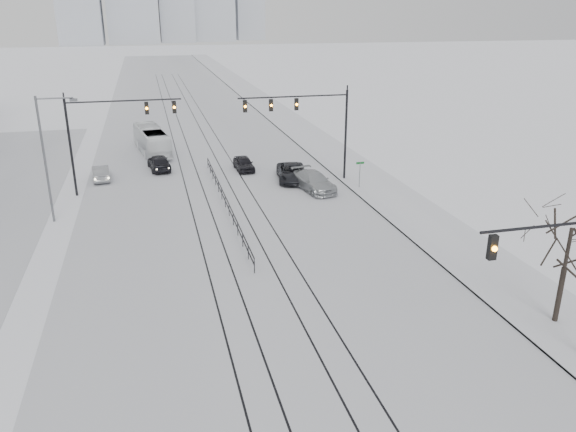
% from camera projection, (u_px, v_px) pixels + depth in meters
% --- Properties ---
extents(road, '(22.00, 260.00, 0.02)m').
position_uv_depth(road, '(192.00, 131.00, 70.87)').
color(road, silver).
rests_on(road, ground).
extents(sidewalk_east, '(5.00, 260.00, 0.16)m').
position_uv_depth(sidewalk_east, '(295.00, 126.00, 73.93)').
color(sidewalk_east, silver).
rests_on(sidewalk_east, ground).
extents(curb, '(0.10, 260.00, 0.12)m').
position_uv_depth(curb, '(277.00, 127.00, 73.38)').
color(curb, gray).
rests_on(curb, ground).
extents(tram_rails, '(5.30, 180.00, 0.01)m').
position_uv_depth(tram_rails, '(210.00, 173.00, 52.66)').
color(tram_rails, black).
rests_on(tram_rails, ground).
extents(traffic_mast_near, '(6.10, 0.37, 7.00)m').
position_uv_depth(traffic_mast_near, '(571.00, 270.00, 22.59)').
color(traffic_mast_near, black).
rests_on(traffic_mast_near, ground).
extents(traffic_mast_ne, '(9.60, 0.37, 8.00)m').
position_uv_depth(traffic_mast_ne, '(309.00, 118.00, 47.98)').
color(traffic_mast_ne, black).
rests_on(traffic_mast_ne, ground).
extents(traffic_mast_nw, '(9.10, 0.37, 8.00)m').
position_uv_depth(traffic_mast_nw, '(107.00, 127.00, 45.15)').
color(traffic_mast_nw, black).
rests_on(traffic_mast_nw, ground).
extents(street_light_west, '(2.73, 0.25, 9.00)m').
position_uv_depth(street_light_west, '(48.00, 151.00, 38.98)').
color(street_light_west, '#595B60').
rests_on(street_light_west, ground).
extents(bare_tree, '(4.40, 4.40, 6.10)m').
position_uv_depth(bare_tree, '(570.00, 238.00, 25.90)').
color(bare_tree, black).
rests_on(bare_tree, ground).
extents(median_fence, '(0.06, 24.00, 1.00)m').
position_uv_depth(median_fence, '(225.00, 201.00, 43.38)').
color(median_fence, black).
rests_on(median_fence, ground).
extents(street_sign, '(0.70, 0.06, 2.40)m').
position_uv_depth(street_sign, '(360.00, 171.00, 47.52)').
color(street_sign, '#595B60').
rests_on(street_sign, ground).
extents(sedan_sb_inner, '(2.35, 4.67, 1.53)m').
position_uv_depth(sedan_sb_inner, '(159.00, 162.00, 53.45)').
color(sedan_sb_inner, black).
rests_on(sedan_sb_inner, ground).
extents(sedan_sb_outer, '(1.82, 4.18, 1.34)m').
position_uv_depth(sedan_sb_outer, '(101.00, 173.00, 50.38)').
color(sedan_sb_outer, gray).
rests_on(sedan_sb_outer, ground).
extents(sedan_nb_front, '(3.28, 5.70, 1.49)m').
position_uv_depth(sedan_nb_front, '(292.00, 173.00, 50.15)').
color(sedan_nb_front, black).
rests_on(sedan_nb_front, ground).
extents(sedan_nb_right, '(3.17, 5.68, 1.55)m').
position_uv_depth(sedan_nb_right, '(314.00, 182.00, 47.42)').
color(sedan_nb_right, '#A7ABAF').
rests_on(sedan_nb_right, ground).
extents(sedan_nb_far, '(1.76, 3.98, 1.33)m').
position_uv_depth(sedan_nb_far, '(244.00, 164.00, 53.45)').
color(sedan_nb_far, black).
rests_on(sedan_nb_far, ground).
extents(box_truck, '(3.84, 10.24, 2.79)m').
position_uv_depth(box_truck, '(152.00, 140.00, 59.60)').
color(box_truck, white).
rests_on(box_truck, ground).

